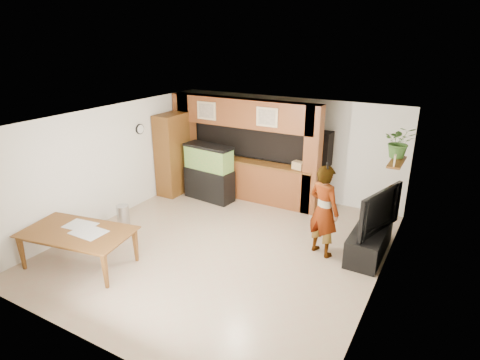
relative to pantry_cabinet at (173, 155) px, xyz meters
The scene contains 21 objects.
floor 3.45m from the pantry_cabinet, 34.42° to the right, with size 6.50×6.50×0.00m, color tan.
ceiling 3.61m from the pantry_cabinet, 34.42° to the right, with size 6.50×6.50×0.00m, color white.
wall_back 3.05m from the pantry_cabinet, 27.41° to the left, with size 6.00×6.00×0.00m, color silver.
wall_left 1.89m from the pantry_cabinet, 99.21° to the right, with size 6.50×6.50×0.00m, color silver.
wall_right 6.00m from the pantry_cabinet, 17.98° to the right, with size 6.50×6.50×0.00m, color silver.
partition 1.93m from the pantry_cabinet, 24.18° to the left, with size 4.20×0.99×2.60m.
wall_clock 1.21m from the pantry_cabinet, 107.35° to the right, with size 0.05×0.25×0.25m.
wall_shelf 5.59m from the pantry_cabinet, ahead, with size 0.25×0.90×0.04m, color brown.
pantry_cabinet is the anchor object (origin of this frame).
trash_can 2.36m from the pantry_cabinet, 82.58° to the right, with size 0.27×0.27×0.50m, color #B2B2B7.
aquarium 1.14m from the pantry_cabinet, ahead, with size 1.31×0.49×1.45m.
tv_stand 5.46m from the pantry_cabinet, ahead, with size 0.59×1.62×0.54m, color black.
television 5.40m from the pantry_cabinet, ahead, with size 1.45×0.19×0.84m, color black.
photo_frame 5.61m from the pantry_cabinet, ahead, with size 0.03×0.16×0.21m, color tan.
potted_plant 5.62m from the pantry_cabinet, ahead, with size 0.59×0.51×0.66m, color #376327.
person 4.68m from the pantry_cabinet, 14.22° to the right, with size 0.67×0.44×1.82m, color #947E51.
microphone 4.83m from the pantry_cabinet, 15.94° to the right, with size 0.03×0.03×0.15m, color black.
dining_table 3.95m from the pantry_cabinet, 78.47° to the right, with size 2.00×1.12×0.70m, color brown.
newspaper_a 3.85m from the pantry_cabinet, 74.95° to the right, with size 0.61×0.44×0.01m, color silver.
newspaper_b 3.65m from the pantry_cabinet, 79.93° to the right, with size 0.56×0.41×0.01m, color silver.
counter_box 3.37m from the pantry_cabinet, 10.25° to the left, with size 0.28×0.19×0.19m, color #9F8056.
Camera 1 is at (3.86, -6.14, 4.08)m, focal length 30.00 mm.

